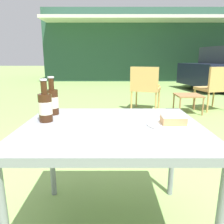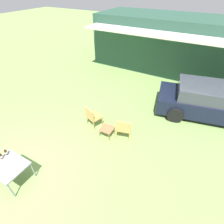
# 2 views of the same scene
# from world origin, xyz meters

# --- Properties ---
(cabin_building) EXTENTS (9.49, 4.87, 3.18)m
(cabin_building) POSITION_xyz_m (1.66, 10.79, 1.60)
(cabin_building) COLOR #284C3D
(cabin_building) RESTS_ON ground_plane
(wicker_chair_cushioned) EXTENTS (0.68, 0.65, 0.88)m
(wicker_chair_cushioned) POSITION_xyz_m (0.68, 3.25, 0.50)
(wicker_chair_cushioned) COLOR tan
(wicker_chair_cushioned) RESTS_ON ground_plane
(wicker_chair_plain) EXTENTS (0.66, 0.62, 0.88)m
(wicker_chair_plain) POSITION_xyz_m (2.08, 3.23, 0.51)
(wicker_chair_plain) COLOR tan
(wicker_chair_plain) RESTS_ON ground_plane
(garden_side_table) EXTENTS (0.48, 0.47, 0.36)m
(garden_side_table) POSITION_xyz_m (1.48, 3.01, 0.32)
(garden_side_table) COLOR #996B42
(garden_side_table) RESTS_ON ground_plane
(patio_table) EXTENTS (0.99, 0.82, 0.68)m
(patio_table) POSITION_xyz_m (0.00, 0.00, 0.63)
(patio_table) COLOR gray
(patio_table) RESTS_ON ground_plane
(cake_on_plate) EXTENTS (0.22, 0.22, 0.06)m
(cake_on_plate) POSITION_xyz_m (0.32, -0.01, 0.71)
(cake_on_plate) COLOR white
(cake_on_plate) RESTS_ON patio_table
(cola_bottle_near) EXTENTS (0.08, 0.08, 0.25)m
(cola_bottle_near) POSITION_xyz_m (-0.38, 0.08, 0.77)
(cola_bottle_near) COLOR #381E0F
(cola_bottle_near) RESTS_ON patio_table
(cola_bottle_far) EXTENTS (0.08, 0.08, 0.25)m
(cola_bottle_far) POSITION_xyz_m (-0.39, 0.24, 0.77)
(cola_bottle_far) COLOR #381E0F
(cola_bottle_far) RESTS_ON patio_table
(fork) EXTENTS (0.18, 0.05, 0.01)m
(fork) POSITION_xyz_m (0.26, -0.00, 0.69)
(fork) COLOR silver
(fork) RESTS_ON patio_table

